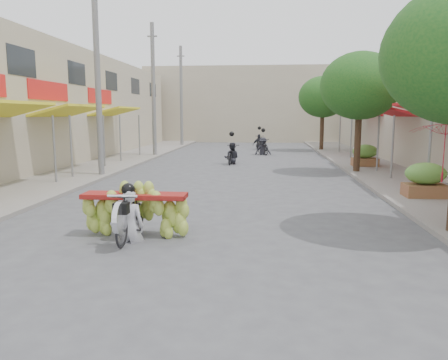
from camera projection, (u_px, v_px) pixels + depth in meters
ground at (163, 307)px, 5.92m from camera, size 120.00×120.00×0.00m
sidewalk_left at (93, 167)px, 21.31m from camera, size 4.00×60.00×0.12m
sidewalk_right at (387, 170)px, 20.05m from camera, size 4.00×60.00×0.12m
far_building at (251, 105)px, 42.81m from camera, size 20.00×6.00×7.00m
utility_pole_mid at (98, 78)px, 17.62m from camera, size 0.60×0.24×8.00m
utility_pole_far at (153, 90)px, 26.48m from camera, size 0.60×0.24×8.00m
utility_pole_back at (181, 96)px, 35.35m from camera, size 0.60×0.24×8.00m
street_tree_mid at (360, 86)px, 18.65m from camera, size 3.40×3.40×5.25m
street_tree_far at (323, 97)px, 30.47m from camera, size 3.40×3.40×5.25m
produce_crate_mid at (426, 177)px, 13.13m from camera, size 1.20×0.88×1.16m
produce_crate_far at (365, 154)px, 21.01m from camera, size 1.20×0.88×1.16m
banana_motorbike at (132, 207)px, 9.08m from camera, size 2.21×1.90×2.03m
market_umbrella at (447, 120)px, 11.51m from camera, size 1.94×1.94×1.67m
pedestrian at (358, 146)px, 21.93m from camera, size 1.05×0.96×1.83m
bg_motorbike_a at (232, 150)px, 22.87m from camera, size 0.83×1.79×1.95m
bg_motorbike_b at (263, 142)px, 28.05m from camera, size 1.18×1.94×1.95m
bg_motorbike_c at (259, 139)px, 32.59m from camera, size 1.01×1.79×1.95m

